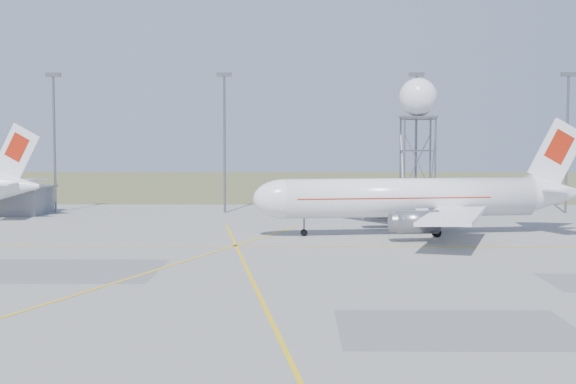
{
  "coord_description": "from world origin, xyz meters",
  "views": [
    {
      "loc": [
        0.58,
        -51.34,
        11.27
      ],
      "look_at": [
        -0.41,
        40.0,
        4.88
      ],
      "focal_mm": 50.0,
      "sensor_mm": 36.0,
      "label": 1
    }
  ],
  "objects": [
    {
      "name": "ground",
      "position": [
        0.0,
        0.0,
        0.0
      ],
      "size": [
        400.0,
        400.0,
        0.0
      ],
      "primitive_type": "plane",
      "color": "gray",
      "rests_on": "ground"
    },
    {
      "name": "grass_strip",
      "position": [
        0.0,
        140.0,
        0.01
      ],
      "size": [
        400.0,
        120.0,
        0.03
      ],
      "primitive_type": "cube",
      "color": "#515C33",
      "rests_on": "ground"
    },
    {
      "name": "mast_a",
      "position": [
        -35.0,
        66.0,
        12.07
      ],
      "size": [
        2.2,
        0.5,
        20.5
      ],
      "color": "slate",
      "rests_on": "ground"
    },
    {
      "name": "mast_b",
      "position": [
        -10.0,
        66.0,
        12.07
      ],
      "size": [
        2.2,
        0.5,
        20.5
      ],
      "color": "slate",
      "rests_on": "ground"
    },
    {
      "name": "mast_c",
      "position": [
        18.0,
        66.0,
        12.07
      ],
      "size": [
        2.2,
        0.5,
        20.5
      ],
      "color": "slate",
      "rests_on": "ground"
    },
    {
      "name": "mast_d",
      "position": [
        40.0,
        66.0,
        12.07
      ],
      "size": [
        2.2,
        0.5,
        20.5
      ],
      "color": "slate",
      "rests_on": "ground"
    },
    {
      "name": "airliner_main",
      "position": [
        14.18,
        40.42,
        4.11
      ],
      "size": [
        39.37,
        37.91,
        13.41
      ],
      "rotation": [
        0.0,
        0.0,
        3.29
      ],
      "color": "white",
      "rests_on": "ground"
    },
    {
      "name": "radar_tower",
      "position": [
        17.67,
        62.12,
        10.89
      ],
      "size": [
        5.36,
        5.36,
        19.41
      ],
      "color": "slate",
      "rests_on": "ground"
    }
  ]
}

